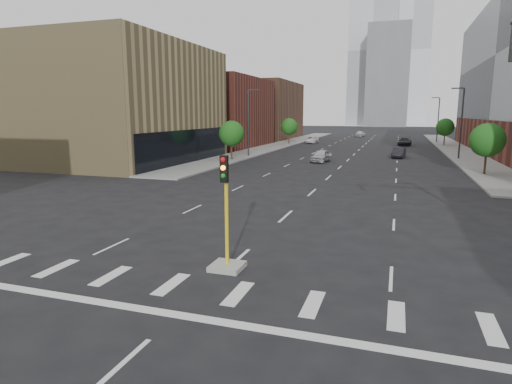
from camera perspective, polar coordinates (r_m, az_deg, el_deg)
The scene contains 21 objects.
sidewalk_left_far at distance 82.39m, azimuth 3.55°, elevation 6.38°, with size 5.00×92.00×0.15m, color gray.
sidewalk_right_far at distance 80.20m, azimuth 24.85°, elevation 5.33°, with size 5.00×92.00×0.15m, color gray.
building_left_mid at distance 56.46m, azimuth -18.38°, elevation 11.06°, with size 20.00×24.00×14.00m, color #9C8758.
building_left_far_a at distance 78.91m, azimuth -6.89°, elevation 10.46°, with size 20.00×22.00×12.00m, color brown.
building_left_far_b at distance 103.06m, azimuth -0.65°, elevation 10.79°, with size 20.00×24.00×13.00m, color brown.
tower_left at distance 227.77m, azimuth 15.36°, elevation 17.44°, with size 22.00×22.00×70.00m, color #B2B7BC.
tower_right at distance 267.69m, azimuth 19.94°, elevation 17.17°, with size 20.00×20.00×80.00m, color #B2B7BC.
tower_mid at distance 206.19m, azimuth 17.16°, elevation 14.48°, with size 18.00×18.00×44.00m, color slate.
median_traffic_signal at distance 16.37m, azimuth -3.94°, elevation -7.05°, with size 1.20×1.20×4.40m.
streetlight_right_a at distance 60.94m, azimuth 25.64°, elevation 8.61°, with size 1.60×0.22×9.07m.
streetlight_right_b at distance 95.77m, azimuth 23.08°, elevation 9.10°, with size 1.60×0.22×9.07m.
streetlight_left at distance 58.76m, azimuth -0.95°, elevation 9.59°, with size 1.60×0.22×9.07m.
tree_left_near at distance 54.33m, azimuth -3.29°, elevation 7.80°, with size 3.20×3.20×4.85m.
tree_left_far at distance 82.95m, azimuth 4.43°, elevation 8.70°, with size 3.20×3.20×4.85m.
tree_right_near at distance 46.25m, azimuth 28.47°, elevation 6.11°, with size 3.20×3.20×4.85m.
tree_right_far at distance 85.89m, azimuth 23.92°, elevation 7.90°, with size 3.20×3.20×4.85m.
car_near_left at distance 53.22m, azimuth 8.68°, elevation 4.78°, with size 1.76×4.37×1.49m, color #BCBCC1.
car_mid_right at distance 60.84m, azimuth 18.49°, elevation 5.02°, with size 1.49×4.26×1.40m, color black.
car_far_left at distance 86.97m, azimuth 7.42°, elevation 6.92°, with size 2.20×4.78×1.33m, color white.
car_deep_right at distance 83.95m, azimuth 19.21°, elevation 6.36°, with size 2.09×5.13×1.49m, color black.
car_distant at distance 112.19m, azimuth 13.68°, elevation 7.54°, with size 1.80×4.47×1.52m, color silver.
Camera 1 is at (5.95, -5.47, 5.89)m, focal length 30.00 mm.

